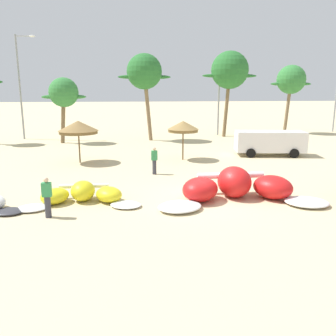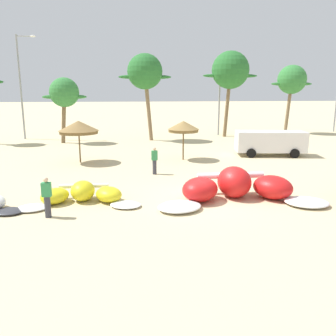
# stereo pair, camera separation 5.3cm
# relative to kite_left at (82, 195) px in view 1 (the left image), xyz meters

# --- Properties ---
(ground_plane) EXTENTS (260.00, 260.00, 0.00)m
(ground_plane) POSITION_rel_kite_left_xyz_m (5.74, 0.09, -0.35)
(ground_plane) COLOR beige
(kite_left) EXTENTS (5.48, 2.52, 0.90)m
(kite_left) POSITION_rel_kite_left_xyz_m (0.00, 0.00, 0.00)
(kite_left) COLOR white
(kite_left) RESTS_ON ground
(kite_left_of_center) EXTENTS (7.85, 3.56, 1.43)m
(kite_left_of_center) POSITION_rel_kite_left_xyz_m (6.95, -0.34, 0.20)
(kite_left_of_center) COLOR white
(kite_left_of_center) RESTS_ON ground
(beach_umbrella_near_van) EXTENTS (2.69, 2.69, 2.87)m
(beach_umbrella_near_van) POSITION_rel_kite_left_xyz_m (-1.22, 8.92, 2.08)
(beach_umbrella_near_van) COLOR brown
(beach_umbrella_near_van) RESTS_ON ground
(beach_umbrella_middle) EXTENTS (2.21, 2.21, 2.76)m
(beach_umbrella_middle) POSITION_rel_kite_left_xyz_m (5.95, 9.13, 2.03)
(beach_umbrella_middle) COLOR brown
(beach_umbrella_middle) RESTS_ON ground
(parked_van) EXTENTS (5.31, 2.70, 1.84)m
(parked_van) POSITION_rel_kite_left_xyz_m (12.62, 10.04, 0.75)
(parked_van) COLOR white
(parked_van) RESTS_ON ground
(person_near_kites) EXTENTS (0.36, 0.24, 1.62)m
(person_near_kites) POSITION_rel_kite_left_xyz_m (-1.10, -1.75, 0.47)
(person_near_kites) COLOR #383842
(person_near_kites) RESTS_ON ground
(person_by_umbrellas) EXTENTS (0.36, 0.24, 1.62)m
(person_by_umbrellas) POSITION_rel_kite_left_xyz_m (3.60, 4.96, 0.47)
(person_by_umbrellas) COLOR #383842
(person_by_umbrellas) RESTS_ON ground
(palm_left) EXTENTS (4.02, 2.68, 5.99)m
(palm_left) POSITION_rel_kite_left_xyz_m (-3.63, 18.39, 4.22)
(palm_left) COLOR brown
(palm_left) RESTS_ON ground
(palm_left_of_gap) EXTENTS (5.04, 3.36, 8.25)m
(palm_left_of_gap) POSITION_rel_kite_left_xyz_m (3.81, 19.33, 6.14)
(palm_left_of_gap) COLOR #7F6647
(palm_left_of_gap) RESTS_ON ground
(palm_center_left) EXTENTS (5.75, 3.83, 8.77)m
(palm_center_left) POSITION_rel_kite_left_xyz_m (12.65, 21.13, 6.44)
(palm_center_left) COLOR brown
(palm_center_left) RESTS_ON ground
(palm_center_right) EXTENTS (4.76, 3.17, 7.57)m
(palm_center_right) POSITION_rel_kite_left_xyz_m (20.28, 23.16, 5.55)
(palm_center_right) COLOR #7F6647
(palm_center_right) RESTS_ON ground
(lamppost_west) EXTENTS (1.91, 0.24, 10.04)m
(lamppost_west) POSITION_rel_kite_left_xyz_m (-8.18, 21.57, 5.24)
(lamppost_west) COLOR gray
(lamppost_west) RESTS_ON ground
(lamppost_west_center) EXTENTS (1.37, 0.24, 8.03)m
(lamppost_west_center) POSITION_rel_kite_left_xyz_m (12.03, 22.48, 4.15)
(lamppost_west_center) COLOR gray
(lamppost_west_center) RESTS_ON ground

